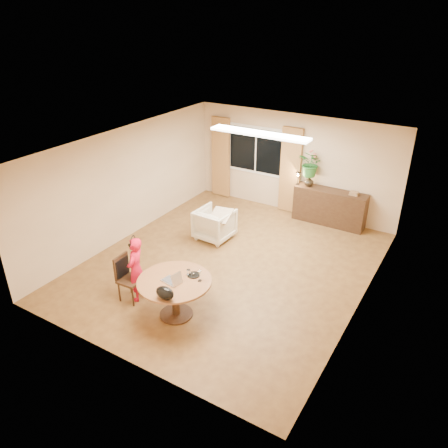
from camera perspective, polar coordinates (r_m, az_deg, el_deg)
name	(u,v)px	position (r m, az deg, el deg)	size (l,w,h in m)	color
floor	(229,265)	(9.35, 0.72, -5.34)	(6.50, 6.50, 0.00)	brown
ceiling	(230,146)	(8.27, 0.82, 10.12)	(6.50, 6.50, 0.00)	white
wall_back	(294,164)	(11.46, 9.13, 7.72)	(5.50, 5.50, 0.00)	tan
wall_left	(127,183)	(10.29, -12.60, 5.19)	(6.50, 6.50, 0.00)	tan
wall_right	(368,244)	(7.86, 18.32, -2.54)	(6.50, 6.50, 0.00)	tan
window	(256,150)	(11.81, 4.19, 9.58)	(1.70, 0.03, 1.30)	white
curtain_left	(221,157)	(12.35, -0.40, 8.68)	(0.55, 0.08, 2.25)	#946030
curtain_right	(290,171)	(11.44, 8.65, 6.90)	(0.55, 0.08, 2.25)	#946030
ceiling_panel	(259,134)	(9.30, 4.65, 11.68)	(2.20, 0.35, 0.05)	white
dining_table	(175,288)	(7.68, -6.45, -8.29)	(1.29, 1.29, 0.73)	brown
dining_chair	(130,279)	(8.27, -12.13, -7.03)	(0.43, 0.39, 0.90)	black
child	(136,269)	(8.19, -11.44, -5.81)	(0.30, 0.46, 1.27)	#B50D1E
laptop	(171,276)	(7.51, -6.97, -6.72)	(0.33, 0.22, 0.22)	#B7B7BC
tumbler	(189,272)	(7.68, -4.65, -6.31)	(0.07, 0.07, 0.10)	white
wine_glass	(200,276)	(7.49, -3.19, -6.77)	(0.07, 0.07, 0.20)	white
pot_lid	(194,275)	(7.67, -3.99, -6.62)	(0.22, 0.22, 0.04)	white
handbag	(165,293)	(7.11, -7.73, -8.92)	(0.33, 0.19, 0.22)	black
armchair	(215,224)	(10.22, -1.23, 0.00)	(0.79, 0.81, 0.74)	beige
throw	(221,212)	(9.91, -0.43, 1.57)	(0.45, 0.55, 0.03)	beige
sideboard	(329,207)	(11.21, 13.61, 2.17)	(1.79, 0.44, 0.89)	black
vase	(309,181)	(11.17, 11.04, 5.51)	(0.24, 0.24, 0.25)	black
bouquet	(311,164)	(11.01, 11.33, 7.70)	(0.59, 0.51, 0.66)	#3B6B28
book_stack	(354,193)	(10.89, 16.61, 3.86)	(0.21, 0.16, 0.09)	#8B5D46
desk_lamp	(298,178)	(11.20, 9.64, 5.94)	(0.14, 0.14, 0.34)	black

